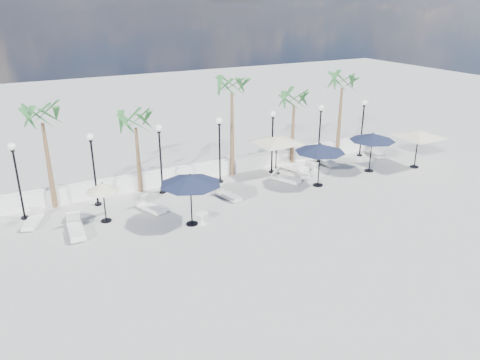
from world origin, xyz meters
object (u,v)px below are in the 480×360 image
lounger_0 (76,229)px  lounger_3 (151,207)px  lounger_7 (303,172)px  lounger_2 (228,195)px  lounger_5 (293,166)px  lounger_8 (375,152)px  parasol_navy_mid (320,148)px  parasol_navy_left (190,180)px  lounger_4 (286,178)px  parasol_cream_small (103,188)px  parasol_cream_sq_a (277,137)px  lounger_6 (325,160)px  lounger_1 (33,221)px  parasol_navy_right (372,137)px  parasol_cream_sq_b (419,131)px

lounger_0 → lounger_3: 3.85m
lounger_7 → lounger_3: bearing=-153.9°
lounger_2 → lounger_5: lounger_5 is taller
lounger_8 → parasol_navy_mid: (-6.75, -2.69, 1.99)m
parasol_navy_left → parasol_navy_mid: bearing=8.6°
lounger_4 → parasol_cream_small: size_ratio=0.94×
lounger_7 → parasol_navy_left: 9.21m
lounger_2 → parasol_navy_mid: 5.77m
lounger_3 → parasol_cream_sq_a: 8.85m
parasol_cream_small → lounger_5: bearing=8.8°
lounger_8 → parasol_navy_mid: 7.53m
lounger_0 → lounger_3: (3.76, 0.85, -0.04)m
lounger_4 → lounger_5: (1.47, 1.50, 0.03)m
parasol_navy_left → lounger_3: bearing=118.4°
lounger_6 → parasol_cream_small: (-14.43, -1.86, 1.47)m
lounger_0 → parasol_cream_small: size_ratio=1.03×
lounger_3 → parasol_cream_sq_a: (8.43, 1.71, 2.09)m
lounger_6 → lounger_7: bearing=-153.2°
parasol_cream_sq_a → lounger_3: bearing=-168.5°
lounger_0 → lounger_8: size_ratio=1.05×
lounger_7 → parasol_cream_sq_a: (-1.29, 1.02, 2.08)m
lounger_6 → lounger_8: lounger_6 is taller
lounger_1 → parasol_navy_right: 19.35m
parasol_navy_right → parasol_cream_sq_a: parasol_cream_sq_a is taller
lounger_3 → lounger_8: (16.26, 1.59, 0.02)m
lounger_6 → parasol_navy_right: (1.60, -2.36, 1.94)m
lounger_2 → lounger_3: bearing=161.5°
lounger_1 → parasol_navy_right: bearing=16.4°
lounger_2 → parasol_navy_right: size_ratio=0.63×
parasol_navy_mid → parasol_navy_right: bearing=6.4°
lounger_2 → parasol_navy_mid: parasol_navy_mid is taller
parasol_cream_sq_a → parasol_cream_small: (-10.68, -1.83, -0.59)m
parasol_cream_small → lounger_7: bearing=3.9°
lounger_6 → parasol_navy_right: size_ratio=0.72×
lounger_8 → parasol_cream_sq_b: (0.55, -2.99, 2.12)m
lounger_6 → lounger_5: bearing=-176.3°
lounger_7 → parasol_cream_small: (-11.97, -0.81, 1.50)m
lounger_6 → parasol_cream_small: 14.62m
lounger_7 → parasol_cream_sq_b: parasol_cream_sq_b is taller
lounger_2 → parasol_navy_left: size_ratio=0.61×
lounger_6 → parasol_navy_left: (-10.91, -4.08, 2.01)m
lounger_0 → lounger_2: 7.93m
lounger_8 → parasol_cream_sq_b: parasol_cream_sq_b is taller
lounger_0 → lounger_4: (11.98, 1.08, -0.03)m
lounger_7 → parasol_cream_sq_b: (7.09, -2.09, 2.13)m
parasol_navy_left → parasol_cream_sq_a: size_ratio=0.57×
parasol_navy_left → parasol_navy_right: size_ratio=1.04×
lounger_6 → parasol_navy_right: parasol_navy_right is taller
lounger_7 → parasol_navy_mid: parasol_navy_mid is taller
lounger_6 → parasol_cream_sq_a: bearing=-175.9°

